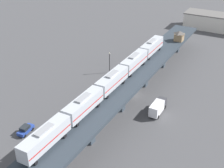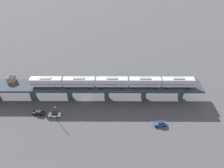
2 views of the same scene
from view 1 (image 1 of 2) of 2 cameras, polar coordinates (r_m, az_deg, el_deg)
The scene contains 10 objects.
ground_plane at distance 88.24m, azimuth 4.15°, elevation -2.05°, with size 400.00×400.00×0.00m, color #424244.
elevated_viaduct at distance 85.24m, azimuth 4.24°, elevation 1.32°, with size 20.68×92.29×6.87m.
subway_train at distance 75.81m, azimuth 0.00°, elevation 0.69°, with size 11.16×62.21×4.45m.
signal_hut at distance 109.34m, azimuth 12.19°, elevation 8.63°, with size 3.62×3.62×3.40m.
street_car_black at distance 104.79m, azimuth 3.35°, elevation 3.78°, with size 2.16×4.50×1.89m.
street_car_blue at distance 75.94m, azimuth -15.54°, elevation -8.01°, with size 2.75×4.69×1.89m.
street_car_white at distance 100.15m, azimuth 1.27°, elevation 2.58°, with size 2.35×4.58×1.89m.
delivery_truck at distance 80.39m, azimuth 8.38°, elevation -4.19°, with size 3.22×7.44×3.20m.
street_lamp at distance 98.75m, azimuth -0.46°, elevation 4.23°, with size 0.44×0.44×6.94m.
warehouse_building at distance 146.31m, azimuth 18.79°, elevation 10.67°, with size 29.73×14.19×6.80m.
Camera 1 is at (39.87, -64.59, 45.00)m, focal length 50.00 mm.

